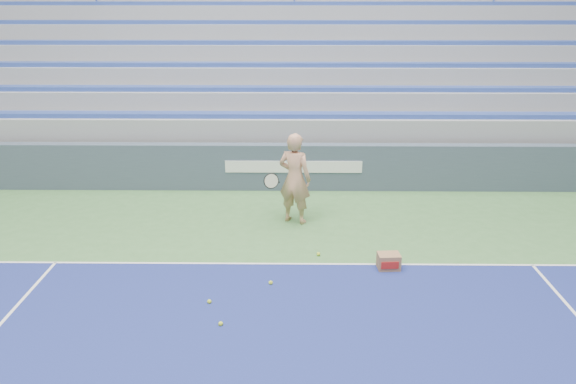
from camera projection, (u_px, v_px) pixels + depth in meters
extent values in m
cube|color=white|center=(293.00, 264.00, 9.66)|extent=(10.97, 0.05, 0.00)
cube|color=#3B495B|center=(294.00, 167.00, 13.26)|extent=(30.00, 0.30, 1.10)
cube|color=white|center=(294.00, 167.00, 13.09)|extent=(3.20, 0.02, 0.28)
cube|color=gray|center=(294.00, 125.00, 17.55)|extent=(30.00, 8.50, 1.10)
cube|color=gray|center=(294.00, 99.00, 17.29)|extent=(30.00, 8.50, 0.50)
cube|color=#2B459E|center=(294.00, 115.00, 13.53)|extent=(29.60, 0.42, 0.11)
cube|color=gray|center=(294.00, 81.00, 17.52)|extent=(30.00, 7.65, 0.50)
cube|color=#2B459E|center=(294.00, 89.00, 14.17)|extent=(29.60, 0.42, 0.11)
cube|color=gray|center=(294.00, 63.00, 17.76)|extent=(30.00, 6.80, 0.50)
cube|color=#2B459E|center=(294.00, 65.00, 14.80)|extent=(29.60, 0.42, 0.11)
cube|color=gray|center=(294.00, 46.00, 17.99)|extent=(30.00, 5.95, 0.50)
cube|color=#2B459E|center=(294.00, 42.00, 15.44)|extent=(29.60, 0.42, 0.11)
cube|color=gray|center=(294.00, 29.00, 18.23)|extent=(30.00, 5.10, 0.50)
cube|color=#2B459E|center=(294.00, 22.00, 16.07)|extent=(29.60, 0.42, 0.11)
cube|color=gray|center=(294.00, 12.00, 18.46)|extent=(30.00, 4.25, 0.50)
cube|color=#2B459E|center=(294.00, 3.00, 16.71)|extent=(29.60, 0.42, 0.11)
cube|color=gray|center=(294.00, 16.00, 20.82)|extent=(31.00, 0.40, 7.30)
imported|color=tan|center=(295.00, 178.00, 11.20)|extent=(0.80, 0.68, 1.86)
cylinder|color=black|center=(277.00, 181.00, 10.96)|extent=(0.12, 0.27, 0.08)
cylinder|color=beige|center=(271.00, 181.00, 10.66)|extent=(0.29, 0.16, 0.28)
torus|color=black|center=(271.00, 181.00, 10.66)|extent=(0.31, 0.18, 0.30)
cube|color=#8F6645|center=(389.00, 261.00, 9.47)|extent=(0.39, 0.30, 0.28)
cube|color=#B21E19|center=(390.00, 265.00, 9.33)|extent=(0.30, 0.03, 0.12)
sphere|color=#BED62B|center=(209.00, 302.00, 8.43)|extent=(0.07, 0.07, 0.07)
sphere|color=#BED62B|center=(271.00, 283.00, 8.98)|extent=(0.07, 0.07, 0.07)
sphere|color=#BED62B|center=(318.00, 254.00, 9.98)|extent=(0.07, 0.07, 0.07)
sphere|color=#BED62B|center=(221.00, 324.00, 7.86)|extent=(0.07, 0.07, 0.07)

